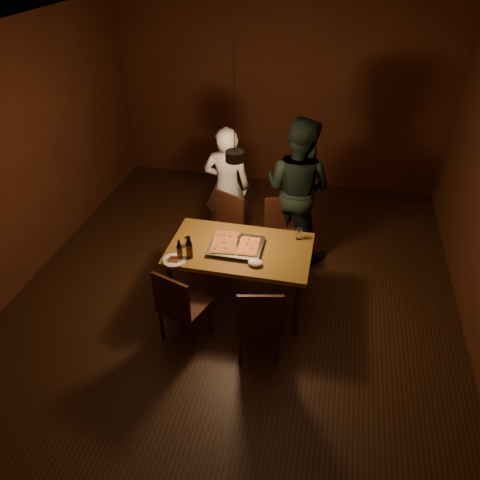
% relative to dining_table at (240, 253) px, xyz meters
% --- Properties ---
extents(room_shell, '(6.00, 6.00, 6.00)m').
position_rel_dining_table_xyz_m(room_shell, '(-0.07, 0.09, 0.72)').
color(room_shell, '#371F0F').
rests_on(room_shell, ground).
extents(dining_table, '(1.50, 0.90, 0.75)m').
position_rel_dining_table_xyz_m(dining_table, '(0.00, 0.00, 0.00)').
color(dining_table, brown).
rests_on(dining_table, floor).
extents(chair_far_left, '(0.56, 0.56, 0.49)m').
position_rel_dining_table_xyz_m(chair_far_left, '(-0.36, 0.76, -0.14)').
color(chair_far_left, '#38190F').
rests_on(chair_far_left, floor).
extents(chair_far_right, '(0.55, 0.55, 0.49)m').
position_rel_dining_table_xyz_m(chair_far_right, '(0.35, 0.83, -0.14)').
color(chair_far_right, '#38190F').
rests_on(chair_far_right, floor).
extents(chair_near_left, '(0.53, 0.53, 0.49)m').
position_rel_dining_table_xyz_m(chair_near_left, '(-0.45, -0.72, -0.14)').
color(chair_near_left, '#38190F').
rests_on(chair_near_left, floor).
extents(chair_near_right, '(0.50, 0.50, 0.49)m').
position_rel_dining_table_xyz_m(chair_near_right, '(0.35, -0.77, -0.14)').
color(chair_near_right, '#38190F').
rests_on(chair_near_right, floor).
extents(pizza_tray, '(0.56, 0.46, 0.05)m').
position_rel_dining_table_xyz_m(pizza_tray, '(-0.04, -0.02, 0.10)').
color(pizza_tray, silver).
rests_on(pizza_tray, dining_table).
extents(pizza_meat, '(0.30, 0.44, 0.02)m').
position_rel_dining_table_xyz_m(pizza_meat, '(-0.16, -0.01, 0.13)').
color(pizza_meat, maroon).
rests_on(pizza_meat, pizza_tray).
extents(pizza_cheese, '(0.23, 0.35, 0.02)m').
position_rel_dining_table_xyz_m(pizza_cheese, '(0.10, -0.03, 0.13)').
color(pizza_cheese, gold).
rests_on(pizza_cheese, pizza_tray).
extents(spatula, '(0.13, 0.25, 0.04)m').
position_rel_dining_table_xyz_m(spatula, '(-0.04, 0.00, 0.14)').
color(spatula, silver).
rests_on(spatula, pizza_tray).
extents(beer_bottle_a, '(0.06, 0.06, 0.22)m').
position_rel_dining_table_xyz_m(beer_bottle_a, '(-0.56, -0.31, 0.18)').
color(beer_bottle_a, black).
rests_on(beer_bottle_a, dining_table).
extents(beer_bottle_b, '(0.07, 0.07, 0.26)m').
position_rel_dining_table_xyz_m(beer_bottle_b, '(-0.47, -0.27, 0.20)').
color(beer_bottle_b, black).
rests_on(beer_bottle_b, dining_table).
extents(water_glass_left, '(0.07, 0.07, 0.11)m').
position_rel_dining_table_xyz_m(water_glass_left, '(-0.55, -0.09, 0.13)').
color(water_glass_left, silver).
rests_on(water_glass_left, dining_table).
extents(water_glass_right, '(0.06, 0.06, 0.13)m').
position_rel_dining_table_xyz_m(water_glass_right, '(0.58, 0.30, 0.14)').
color(water_glass_right, silver).
rests_on(water_glass_right, dining_table).
extents(plate_slice, '(0.24, 0.24, 0.03)m').
position_rel_dining_table_xyz_m(plate_slice, '(-0.60, -0.37, 0.08)').
color(plate_slice, white).
rests_on(plate_slice, dining_table).
extents(napkin, '(0.15, 0.12, 0.06)m').
position_rel_dining_table_xyz_m(napkin, '(0.21, -0.26, 0.11)').
color(napkin, white).
rests_on(napkin, dining_table).
extents(diner_white, '(0.62, 0.44, 1.60)m').
position_rel_dining_table_xyz_m(diner_white, '(-0.44, 1.20, 0.12)').
color(diner_white, silver).
rests_on(diner_white, floor).
extents(diner_dark, '(1.07, 0.97, 1.81)m').
position_rel_dining_table_xyz_m(diner_dark, '(0.46, 1.15, 0.23)').
color(diner_dark, black).
rests_on(diner_dark, floor).
extents(pendant_lamp, '(0.18, 0.18, 1.10)m').
position_rel_dining_table_xyz_m(pendant_lamp, '(-0.07, 0.09, 1.08)').
color(pendant_lamp, black).
rests_on(pendant_lamp, ceiling).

